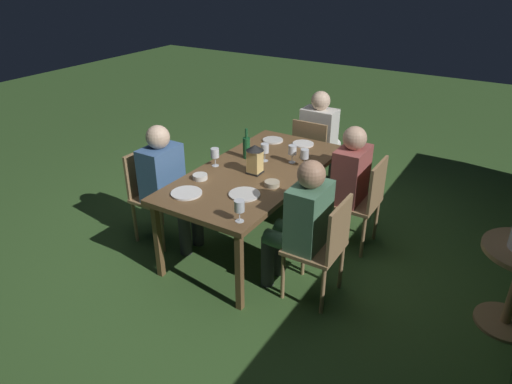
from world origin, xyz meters
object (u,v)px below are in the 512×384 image
at_px(person_in_green, 301,221).
at_px(person_in_blue, 168,181).
at_px(wine_glass_d, 215,154).
at_px(chair_side_right_a, 363,199).
at_px(wine_glass_c, 292,151).
at_px(person_in_cream, 321,135).
at_px(chair_side_right_b, 323,245).
at_px(chair_head_near, 313,152).
at_px(lantern_centerpiece, 255,158).
at_px(wine_glass_e, 239,207).
at_px(green_bottle_on_table, 246,147).
at_px(dining_table, 256,175).
at_px(bowl_bread, 272,184).
at_px(plate_a, 303,144).
at_px(plate_d, 186,193).
at_px(wine_glass_a, 305,155).
at_px(person_in_rust, 344,179).
at_px(plate_b, 273,140).
at_px(bowl_olives, 200,177).
at_px(plate_c, 244,194).

xyz_separation_m(person_in_green, person_in_blue, (0.00, -1.34, 0.00)).
xyz_separation_m(person_in_green, wine_glass_d, (-0.32, -1.03, 0.22)).
height_order(chair_side_right_a, wine_glass_c, wine_glass_c).
height_order(person_in_cream, wine_glass_d, person_in_cream).
height_order(chair_side_right_b, chair_head_near, same).
relative_size(chair_side_right_b, lantern_centerpiece, 3.28).
xyz_separation_m(person_in_blue, wine_glass_e, (0.39, 1.04, 0.22)).
xyz_separation_m(person_in_blue, green_bottle_on_table, (-0.62, 0.45, 0.21)).
height_order(dining_table, bowl_bread, bowl_bread).
distance_m(plate_a, plate_d, 1.51).
bearing_deg(person_in_green, chair_side_right_b, 90.00).
bearing_deg(chair_head_near, person_in_green, 22.14).
bearing_deg(wine_glass_a, wine_glass_e, 1.73).
relative_size(person_in_rust, person_in_green, 1.00).
bearing_deg(chair_side_right_a, bowl_bread, -42.37).
distance_m(chair_side_right_b, plate_a, 1.47).
bearing_deg(wine_glass_e, person_in_green, 142.53).
relative_size(person_in_green, wine_glass_d, 6.80).
relative_size(green_bottle_on_table, plate_b, 1.37).
bearing_deg(person_in_blue, chair_side_right_a, 119.47).
distance_m(person_in_blue, bowl_olives, 0.38).
xyz_separation_m(chair_side_right_a, green_bottle_on_table, (0.24, -1.09, 0.36)).
bearing_deg(chair_side_right_b, plate_a, -147.18).
relative_size(person_in_blue, wine_glass_e, 6.80).
distance_m(green_bottle_on_table, wine_glass_c, 0.44).
height_order(wine_glass_c, plate_d, wine_glass_c).
xyz_separation_m(dining_table, person_in_cream, (-1.41, 0.00, -0.05)).
distance_m(bowl_olives, bowl_bread, 0.63).
relative_size(chair_side_right_b, bowl_olives, 6.85).
relative_size(chair_side_right_a, person_in_green, 0.76).
bearing_deg(wine_glass_e, chair_head_near, -169.76).
bearing_deg(plate_a, chair_side_right_a, 66.00).
bearing_deg(bowl_bread, green_bottle_on_table, -128.14).
xyz_separation_m(wine_glass_e, plate_b, (-1.54, -0.60, -0.11)).
bearing_deg(plate_a, dining_table, -5.87).
bearing_deg(wine_glass_e, plate_a, -169.86).
distance_m(person_in_green, wine_glass_d, 1.10).
bearing_deg(person_in_blue, plate_c, 87.86).
distance_m(person_in_green, plate_c, 0.51).
xyz_separation_m(person_in_blue, wine_glass_c, (-0.75, 0.87, 0.22)).
distance_m(person_in_green, plate_a, 1.36).
distance_m(chair_side_right_a, person_in_green, 0.90).
distance_m(green_bottle_on_table, plate_a, 0.67).
bearing_deg(plate_a, person_in_cream, -172.66).
relative_size(wine_glass_a, bowl_olives, 1.33).
xyz_separation_m(chair_head_near, person_in_cream, (-0.20, 0.00, 0.15)).
bearing_deg(person_in_rust, bowl_olives, -49.29).
distance_m(wine_glass_a, plate_c, 0.78).
relative_size(lantern_centerpiece, bowl_bread, 2.09).
bearing_deg(chair_head_near, chair_side_right_b, 27.73).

